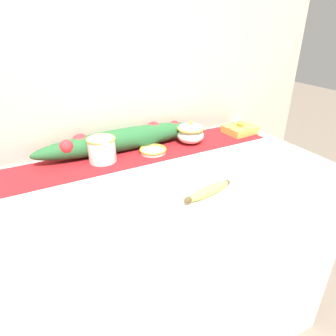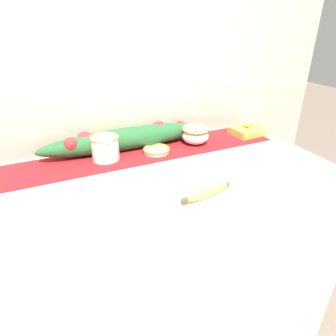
{
  "view_description": "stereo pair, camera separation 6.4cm",
  "coord_description": "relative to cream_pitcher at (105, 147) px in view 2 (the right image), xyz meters",
  "views": [
    {
      "loc": [
        -0.43,
        -0.92,
        1.49
      ],
      "look_at": [
        0.05,
        -0.03,
        0.97
      ],
      "focal_mm": 32.0,
      "sensor_mm": 36.0,
      "label": 1
    },
    {
      "loc": [
        -0.37,
        -0.95,
        1.49
      ],
      "look_at": [
        0.05,
        -0.03,
        0.97
      ],
      "focal_mm": 32.0,
      "sensor_mm": 36.0,
      "label": 2
    }
  ],
  "objects": [
    {
      "name": "ground_plane",
      "position": [
        0.12,
        -0.24,
        -0.98
      ],
      "size": [
        12.0,
        12.0,
        0.0
      ],
      "primitive_type": "plane",
      "color": "#7A6B5B"
    },
    {
      "name": "countertop",
      "position": [
        0.12,
        -0.24,
        -0.52
      ],
      "size": [
        1.51,
        0.74,
        0.92
      ],
      "primitive_type": "cube",
      "color": "silver",
      "rests_on": "ground_plane"
    },
    {
      "name": "back_wall",
      "position": [
        0.12,
        0.15,
        0.22
      ],
      "size": [
        2.31,
        0.04,
        2.4
      ],
      "primitive_type": "cube",
      "color": "beige",
      "rests_on": "ground_plane"
    },
    {
      "name": "table_runner",
      "position": [
        0.12,
        -0.0,
        -0.06
      ],
      "size": [
        1.39,
        0.24,
        0.0
      ],
      "primitive_type": "cube",
      "color": "#A8191E",
      "rests_on": "countertop"
    },
    {
      "name": "cream_pitcher",
      "position": [
        0.0,
        0.0,
        0.0
      ],
      "size": [
        0.12,
        0.14,
        0.11
      ],
      "color": "white",
      "rests_on": "countertop"
    },
    {
      "name": "sugar_bowl",
      "position": [
        0.44,
        -0.0,
        -0.01
      ],
      "size": [
        0.13,
        0.13,
        0.11
      ],
      "color": "white",
      "rests_on": "countertop"
    },
    {
      "name": "small_dish",
      "position": [
        0.23,
        -0.02,
        -0.05
      ],
      "size": [
        0.12,
        0.12,
        0.02
      ],
      "color": "white",
      "rests_on": "countertop"
    },
    {
      "name": "banana",
      "position": [
        0.24,
        -0.44,
        -0.04
      ],
      "size": [
        0.22,
        0.07,
        0.04
      ],
      "rotation": [
        0.0,
        0.0,
        0.17
      ],
      "color": "#CCD156",
      "rests_on": "countertop"
    },
    {
      "name": "spoon",
      "position": [
        0.55,
        -0.16,
        -0.06
      ],
      "size": [
        0.19,
        0.07,
        0.01
      ],
      "rotation": [
        0.0,
        0.0,
        0.3
      ],
      "color": "#B7B7BC",
      "rests_on": "countertop"
    },
    {
      "name": "gift_box",
      "position": [
        0.75,
        -0.01,
        -0.04
      ],
      "size": [
        0.16,
        0.14,
        0.07
      ],
      "rotation": [
        0.0,
        0.0,
        0.07
      ],
      "color": "gold",
      "rests_on": "countertop"
    },
    {
      "name": "poinsettia_garland",
      "position": [
        0.12,
        0.07,
        -0.0
      ],
      "size": [
        0.81,
        0.11,
        0.11
      ],
      "color": "#235B2D",
      "rests_on": "countertop"
    }
  ]
}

